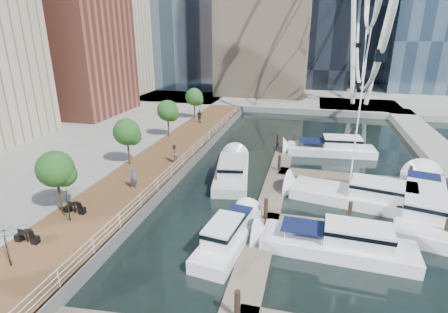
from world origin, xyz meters
name	(u,v)px	position (x,y,z in m)	size (l,w,h in m)	color
ground	(192,284)	(0.00, 0.00, 0.00)	(520.00, 520.00, 0.00)	black
boardwalk	(157,167)	(-9.00, 15.00, 0.50)	(6.00, 60.00, 1.00)	brown
seawall	(185,170)	(-6.00, 15.00, 0.50)	(0.25, 60.00, 1.00)	#595954
land_far	(296,75)	(0.00, 102.00, 0.50)	(200.00, 114.00, 1.00)	gray
pier	(359,107)	(14.00, 52.00, 0.50)	(14.00, 12.00, 1.00)	gray
railing	(183,160)	(-6.10, 15.00, 1.52)	(0.10, 60.00, 1.05)	white
floating_docks	(334,210)	(7.97, 9.98, 0.49)	(16.00, 34.00, 2.60)	#6D6051
midrise_condos	(20,32)	(-33.57, 26.82, 13.42)	(19.00, 67.00, 28.00)	#BCAD8E
street_trees	(127,132)	(-11.40, 14.00, 4.29)	(2.60, 42.60, 4.60)	#3F2B1C
cafe_tables	(6,257)	(-10.40, -2.00, 1.37)	(2.50, 13.70, 0.74)	black
yacht_foreground	(336,252)	(7.96, 5.10, 0.00)	(2.81, 10.47, 2.15)	white
pedestrian_near	(134,178)	(-8.17, 8.90, 1.89)	(0.65, 0.42, 1.77)	#484A60
pedestrian_mid	(174,153)	(-7.22, 15.38, 1.98)	(0.96, 0.74, 1.97)	#7C6656
pedestrian_far	(200,116)	(-9.82, 31.69, 1.99)	(1.16, 0.48, 1.98)	#343741
moored_yachts	(347,204)	(9.15, 12.25, 0.00)	(21.92, 37.77, 11.50)	white
cafe_seating	(2,251)	(-9.79, -2.62, 2.27)	(3.63, 12.60, 2.73)	#0F3719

